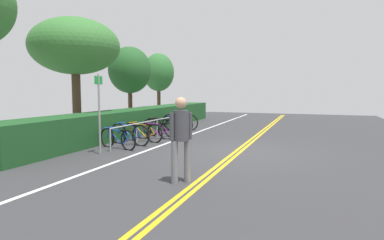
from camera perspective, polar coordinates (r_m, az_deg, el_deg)
The scene contains 19 objects.
ground_plane at distance 10.32m, azimuth 7.97°, elevation -5.55°, with size 34.65×12.92×0.05m, color #353538.
centre_line_yellow_inner at distance 10.30m, azimuth 8.41°, elevation -5.42°, with size 31.19×0.10×0.00m, color gold.
centre_line_yellow_outer at distance 10.33m, azimuth 7.54°, elevation -5.37°, with size 31.19×0.10×0.00m, color gold.
bike_lane_stripe_white at distance 11.20m, azimuth -5.78°, elevation -4.53°, with size 31.19×0.12×0.00m, color white.
bike_rack at distance 13.20m, azimuth -6.09°, elevation -0.60°, with size 6.49×0.05×0.73m.
bicycle_0 at distance 10.92m, azimuth -12.73°, elevation -3.16°, with size 0.59×1.63×0.70m.
bicycle_1 at distance 11.62m, azimuth -10.76°, elevation -2.42°, with size 0.50×1.75×0.78m.
bicycle_2 at distance 12.26m, azimuth -8.57°, elevation -2.11°, with size 0.46×1.78×0.73m.
bicycle_3 at distance 12.84m, azimuth -6.38°, elevation -1.82°, with size 0.46×1.64×0.70m.
bicycle_4 at distance 13.48m, azimuth -5.29°, elevation -1.28°, with size 0.46×1.73×0.79m.
bicycle_5 at distance 14.32m, azimuth -4.47°, elevation -1.00°, with size 0.49×1.78×0.74m.
bicycle_6 at distance 15.02m, azimuth -2.58°, elevation -0.66°, with size 0.64×1.74×0.76m.
bicycle_7 at distance 15.66m, azimuth -2.12°, elevation -0.35°, with size 0.46×1.81×0.79m.
pedestrian at distance 6.67m, azimuth -1.91°, elevation -2.35°, with size 0.38×0.37×1.75m.
sign_post_near at distance 10.01m, azimuth -15.74°, elevation 2.26°, with size 0.36×0.06×2.35m.
hedge_backdrop at distance 15.29m, azimuth -9.06°, elevation 0.02°, with size 15.44×1.39×1.05m, color #1C4C21.
tree_mid at distance 13.94m, azimuth -19.57°, elevation 11.81°, with size 3.46×3.46×4.68m.
tree_far_right at distance 16.91m, azimuth -10.71°, elevation 8.43°, with size 2.12×2.12×4.03m.
tree_extra at distance 22.01m, azimuth -5.79°, elevation 8.15°, with size 2.03×2.03×4.28m.
Camera 1 is at (-9.91, -2.15, 1.90)m, focal length 30.88 mm.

